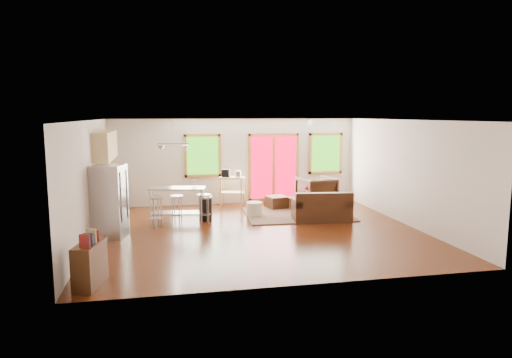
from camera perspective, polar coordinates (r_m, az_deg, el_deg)
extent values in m
cube|color=#391607|center=(10.83, 0.32, -6.57)|extent=(7.50, 7.00, 0.02)
cube|color=silver|center=(10.48, 0.33, 7.43)|extent=(7.50, 7.00, 0.02)
cube|color=beige|center=(14.00, -2.61, 2.22)|extent=(7.50, 0.02, 2.60)
cube|color=beige|center=(10.48, -20.24, -0.26)|extent=(0.02, 7.00, 2.60)
cube|color=beige|center=(11.92, 18.32, 0.78)|extent=(0.02, 7.00, 2.60)
cube|color=beige|center=(7.22, 6.03, -3.39)|extent=(7.50, 0.02, 2.60)
cube|color=#20560D|center=(13.82, -6.69, 2.93)|extent=(0.94, 0.02, 1.14)
cube|color=#A26B2D|center=(13.78, -6.73, 5.45)|extent=(1.10, 0.05, 0.08)
cube|color=#A26B2D|center=(13.88, -6.65, 0.42)|extent=(1.10, 0.05, 0.08)
cube|color=#A26B2D|center=(13.78, -8.81, 2.87)|extent=(0.08, 0.05, 1.30)
cube|color=#A26B2D|center=(13.87, -4.59, 2.97)|extent=(0.08, 0.05, 1.30)
cube|color=#B1001D|center=(14.21, 2.21, 1.49)|extent=(1.44, 0.02, 1.94)
cube|color=#A26B2D|center=(14.13, 2.23, 5.57)|extent=(1.60, 0.05, 0.08)
cube|color=#A26B2D|center=(14.36, 2.19, -2.51)|extent=(1.60, 0.05, 0.08)
cube|color=#A26B2D|center=(14.05, -0.80, 1.42)|extent=(0.08, 0.05, 2.10)
cube|color=#A26B2D|center=(14.41, 5.15, 1.56)|extent=(0.08, 0.05, 2.10)
cube|color=#A26B2D|center=(14.21, 2.21, 1.49)|extent=(0.08, 0.05, 1.94)
cube|color=#20560D|center=(14.66, 8.70, 3.18)|extent=(0.94, 0.02, 1.14)
cube|color=#A26B2D|center=(14.62, 8.75, 5.56)|extent=(1.10, 0.05, 0.08)
cube|color=#A26B2D|center=(14.73, 8.65, 0.82)|extent=(1.10, 0.05, 0.08)
cube|color=#A26B2D|center=(14.50, 6.80, 3.16)|extent=(0.08, 0.05, 1.30)
cube|color=#A26B2D|center=(14.85, 10.55, 3.20)|extent=(0.08, 0.05, 1.30)
cube|color=#4B5B3C|center=(12.60, 5.16, -4.39)|extent=(2.92, 2.30, 0.03)
cube|color=black|center=(11.98, 8.15, -4.16)|extent=(1.55, 1.01, 0.41)
cube|color=black|center=(11.60, 8.52, -2.61)|extent=(1.47, 0.38, 0.37)
cube|color=black|center=(11.81, 5.17, -2.90)|extent=(0.30, 0.85, 0.16)
cube|color=black|center=(12.07, 11.12, -2.77)|extent=(0.30, 0.85, 0.16)
cube|color=black|center=(11.91, 6.62, -2.92)|extent=(0.67, 0.61, 0.12)
cube|color=black|center=(12.05, 9.63, -2.85)|extent=(0.67, 0.61, 0.12)
cube|color=#39200F|center=(13.12, 6.33, -2.40)|extent=(1.01, 0.72, 0.04)
cube|color=#39200F|center=(12.80, 5.23, -3.50)|extent=(0.07, 0.07, 0.33)
cube|color=#39200F|center=(13.18, 8.23, -3.22)|extent=(0.07, 0.07, 0.33)
cube|color=#39200F|center=(13.16, 4.41, -3.17)|extent=(0.07, 0.07, 0.33)
cube|color=#39200F|center=(13.52, 7.34, -2.91)|extent=(0.07, 0.07, 0.33)
imported|color=black|center=(13.63, 7.51, -1.43)|extent=(1.11, 1.06, 0.99)
cube|color=black|center=(13.36, 2.62, -2.92)|extent=(0.65, 0.65, 0.36)
cylinder|color=beige|center=(12.35, -0.21, -3.78)|extent=(0.51, 0.51, 0.38)
imported|color=silver|center=(12.89, 6.34, -1.94)|extent=(0.24, 0.24, 0.19)
sphere|color=red|center=(12.88, 6.49, -1.23)|extent=(0.09, 0.09, 0.07)
sphere|color=red|center=(12.83, 6.22, -1.17)|extent=(0.09, 0.09, 0.07)
sphere|color=red|center=(12.90, 6.34, -1.03)|extent=(0.09, 0.09, 0.07)
imported|color=maroon|center=(12.75, 8.20, -1.90)|extent=(0.20, 0.08, 0.28)
cube|color=tan|center=(12.24, -17.42, -3.02)|extent=(0.60, 2.20, 0.90)
cube|color=black|center=(12.16, -17.51, -0.85)|extent=(0.64, 2.24, 0.04)
cube|color=tan|center=(12.06, -18.29, 3.97)|extent=(0.36, 2.20, 0.70)
cylinder|color=#B7BABC|center=(11.65, -17.79, -0.69)|extent=(0.12, 0.12, 0.18)
cube|color=black|center=(12.54, -17.35, -0.03)|extent=(0.22, 0.18, 0.20)
cube|color=#B7BABC|center=(10.60, -17.84, -2.71)|extent=(0.79, 0.78, 1.63)
cube|color=gray|center=(10.49, -16.21, -2.75)|extent=(0.17, 0.58, 1.60)
cylinder|color=gray|center=(10.28, -16.51, -2.21)|extent=(0.03, 0.03, 1.09)
cylinder|color=gray|center=(10.65, -15.80, -1.83)|extent=(0.03, 0.03, 1.09)
cube|color=#B7BABC|center=(11.75, -9.87, -1.14)|extent=(1.48, 0.80, 0.04)
cube|color=gray|center=(11.86, -9.79, -4.18)|extent=(1.38, 0.71, 0.03)
cylinder|color=gray|center=(11.73, -13.06, -3.45)|extent=(0.04, 0.04, 0.85)
cylinder|color=gray|center=(11.54, -6.84, -3.49)|extent=(0.04, 0.04, 0.85)
cylinder|color=gray|center=(12.14, -12.64, -3.05)|extent=(0.04, 0.04, 0.85)
cylinder|color=gray|center=(11.96, -6.64, -3.08)|extent=(0.04, 0.04, 0.85)
imported|color=silver|center=(12.02, -7.79, -0.21)|extent=(0.14, 0.13, 0.12)
cylinder|color=#B7BABC|center=(11.26, -12.45, -2.28)|extent=(0.47, 0.47, 0.04)
cylinder|color=gray|center=(11.46, -12.10, -4.04)|extent=(0.03, 0.03, 0.72)
cylinder|color=gray|center=(11.39, -13.02, -4.13)|extent=(0.03, 0.03, 0.72)
cylinder|color=gray|center=(11.21, -12.68, -4.32)|extent=(0.03, 0.03, 0.72)
cylinder|color=gray|center=(11.28, -11.75, -4.22)|extent=(0.03, 0.03, 0.72)
cylinder|color=gray|center=(11.36, -12.37, -4.80)|extent=(0.42, 0.42, 0.02)
cylinder|color=#B7BABC|center=(11.66, -9.90, -2.15)|extent=(0.43, 0.43, 0.04)
cylinder|color=gray|center=(11.78, -9.30, -3.77)|extent=(0.03, 0.03, 0.66)
cylinder|color=gray|center=(11.84, -10.13, -3.73)|extent=(0.03, 0.03, 0.66)
cylinder|color=gray|center=(11.67, -10.42, -3.91)|extent=(0.03, 0.03, 0.66)
cylinder|color=gray|center=(11.61, -9.58, -3.95)|extent=(0.03, 0.03, 0.66)
cylinder|color=gray|center=(11.75, -9.85, -4.40)|extent=(0.39, 0.39, 0.01)
cylinder|color=#B7BABC|center=(11.54, -6.53, -2.01)|extent=(0.38, 0.38, 0.04)
cylinder|color=gray|center=(11.72, -6.14, -3.69)|extent=(0.03, 0.03, 0.70)
cylinder|color=gray|center=(11.68, -7.05, -3.74)|extent=(0.03, 0.03, 0.70)
cylinder|color=gray|center=(11.50, -6.87, -3.92)|extent=(0.03, 0.03, 0.70)
cylinder|color=gray|center=(11.54, -5.95, -3.87)|extent=(0.03, 0.03, 0.70)
cylinder|color=gray|center=(11.64, -6.49, -4.40)|extent=(0.35, 0.35, 0.02)
cylinder|color=black|center=(11.88, -6.33, -3.77)|extent=(0.41, 0.41, 0.60)
cylinder|color=#B7BABC|center=(11.82, -6.35, -2.26)|extent=(0.42, 0.42, 0.05)
cube|color=tan|center=(13.58, -3.02, 0.17)|extent=(0.84, 0.68, 0.04)
cube|color=tan|center=(13.65, -3.00, -1.69)|extent=(0.79, 0.63, 0.03)
cube|color=tan|center=(13.52, -4.44, -1.70)|extent=(0.05, 0.05, 0.87)
cube|color=tan|center=(13.41, -1.84, -1.77)|extent=(0.05, 0.05, 0.87)
cube|color=tan|center=(13.88, -4.13, -1.44)|extent=(0.05, 0.05, 0.87)
cube|color=tan|center=(13.77, -1.59, -1.50)|extent=(0.05, 0.05, 0.87)
cube|color=black|center=(13.60, -3.79, 0.74)|extent=(0.28, 0.27, 0.23)
cylinder|color=#B7BABC|center=(13.53, -2.24, 0.63)|extent=(0.21, 0.21, 0.19)
cube|color=#39200F|center=(7.87, -20.05, -10.00)|extent=(0.47, 0.84, 0.71)
cube|color=maroon|center=(7.49, -20.63, -7.29)|extent=(0.16, 0.08, 0.21)
cube|color=navy|center=(7.61, -20.26, -7.09)|extent=(0.16, 0.08, 0.19)
cube|color=tan|center=(7.73, -19.91, -6.72)|extent=(0.16, 0.08, 0.23)
cube|color=maroon|center=(7.85, -19.56, -6.67)|extent=(0.16, 0.08, 0.18)
cube|color=white|center=(11.48, 7.61, 7.02)|extent=(0.35, 0.35, 0.12)
cylinder|color=gray|center=(11.76, -10.34, 5.86)|extent=(0.02, 0.02, 0.60)
cube|color=gray|center=(11.78, -10.30, 4.40)|extent=(0.80, 0.04, 0.03)
cone|color=#B7BABC|center=(11.79, -11.75, 3.78)|extent=(0.18, 0.18, 0.14)
cone|color=#B7BABC|center=(11.80, -8.83, 3.86)|extent=(0.18, 0.18, 0.14)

